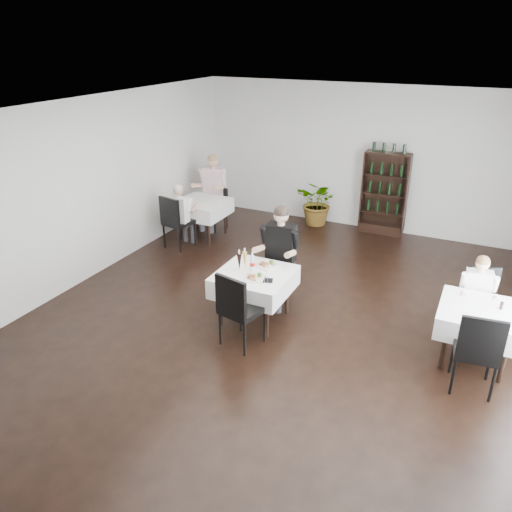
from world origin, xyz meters
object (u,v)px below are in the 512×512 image
(main_table, at_px, (254,282))
(potted_tree, at_px, (319,203))
(diner_main, at_px, (279,249))
(wine_shelf, at_px, (384,194))

(main_table, xyz_separation_m, potted_tree, (-0.47, 4.20, -0.12))
(diner_main, bearing_deg, wine_shelf, 77.82)
(main_table, height_order, potted_tree, potted_tree)
(wine_shelf, bearing_deg, main_table, -101.78)
(wine_shelf, relative_size, main_table, 1.70)
(main_table, distance_m, potted_tree, 4.23)
(wine_shelf, height_order, potted_tree, wine_shelf)
(potted_tree, relative_size, diner_main, 0.64)
(diner_main, bearing_deg, potted_tree, 99.13)
(potted_tree, xyz_separation_m, diner_main, (0.57, -3.56, 0.41))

